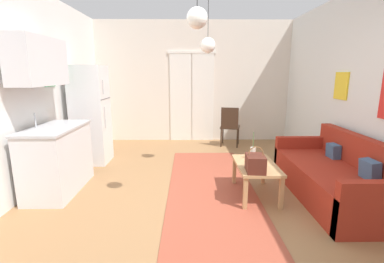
{
  "coord_description": "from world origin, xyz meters",
  "views": [
    {
      "loc": [
        -0.12,
        -3.09,
        1.63
      ],
      "look_at": [
        -0.06,
        0.89,
        0.77
      ],
      "focal_mm": 25.47,
      "sensor_mm": 36.0,
      "label": 1
    }
  ],
  "objects_px": {
    "bamboo_vase": "(253,153)",
    "accent_chair": "(230,125)",
    "couch": "(337,178)",
    "coffee_table": "(256,168)",
    "handbag": "(255,163)",
    "pendant_lamp_near": "(197,18)",
    "refrigerator": "(91,115)",
    "pendant_lamp_far": "(208,45)"
  },
  "relations": [
    {
      "from": "pendant_lamp_near",
      "to": "couch",
      "type": "bearing_deg",
      "value": 13.8
    },
    {
      "from": "couch",
      "to": "accent_chair",
      "type": "relative_size",
      "value": 2.21
    },
    {
      "from": "coffee_table",
      "to": "pendant_lamp_far",
      "type": "relative_size",
      "value": 0.97
    },
    {
      "from": "bamboo_vase",
      "to": "pendant_lamp_far",
      "type": "xyz_separation_m",
      "value": [
        -0.6,
        0.75,
        1.52
      ]
    },
    {
      "from": "refrigerator",
      "to": "pendant_lamp_far",
      "type": "xyz_separation_m",
      "value": [
        2.08,
        -0.5,
        1.17
      ]
    },
    {
      "from": "pendant_lamp_near",
      "to": "handbag",
      "type": "bearing_deg",
      "value": 19.51
    },
    {
      "from": "handbag",
      "to": "accent_chair",
      "type": "distance_m",
      "value": 2.82
    },
    {
      "from": "refrigerator",
      "to": "accent_chair",
      "type": "distance_m",
      "value": 2.93
    },
    {
      "from": "coffee_table",
      "to": "bamboo_vase",
      "type": "xyz_separation_m",
      "value": [
        0.0,
        0.22,
        0.15
      ]
    },
    {
      "from": "bamboo_vase",
      "to": "pendant_lamp_far",
      "type": "height_order",
      "value": "pendant_lamp_far"
    },
    {
      "from": "couch",
      "to": "coffee_table",
      "type": "xyz_separation_m",
      "value": [
        -1.06,
        0.08,
        0.11
      ]
    },
    {
      "from": "handbag",
      "to": "refrigerator",
      "type": "distance_m",
      "value": 3.15
    },
    {
      "from": "bamboo_vase",
      "to": "accent_chair",
      "type": "distance_m",
      "value": 2.31
    },
    {
      "from": "coffee_table",
      "to": "accent_chair",
      "type": "height_order",
      "value": "accent_chair"
    },
    {
      "from": "accent_chair",
      "to": "coffee_table",
      "type": "bearing_deg",
      "value": 102.87
    },
    {
      "from": "pendant_lamp_far",
      "to": "handbag",
      "type": "bearing_deg",
      "value": -67.88
    },
    {
      "from": "pendant_lamp_near",
      "to": "refrigerator",
      "type": "bearing_deg",
      "value": 132.69
    },
    {
      "from": "bamboo_vase",
      "to": "accent_chair",
      "type": "bearing_deg",
      "value": 89.34
    },
    {
      "from": "couch",
      "to": "refrigerator",
      "type": "relative_size",
      "value": 1.12
    },
    {
      "from": "couch",
      "to": "accent_chair",
      "type": "bearing_deg",
      "value": 111.59
    },
    {
      "from": "couch",
      "to": "bamboo_vase",
      "type": "height_order",
      "value": "bamboo_vase"
    },
    {
      "from": "refrigerator",
      "to": "pendant_lamp_far",
      "type": "bearing_deg",
      "value": -13.64
    },
    {
      "from": "couch",
      "to": "accent_chair",
      "type": "height_order",
      "value": "accent_chair"
    },
    {
      "from": "refrigerator",
      "to": "accent_chair",
      "type": "height_order",
      "value": "refrigerator"
    },
    {
      "from": "accent_chair",
      "to": "pendant_lamp_far",
      "type": "relative_size",
      "value": 0.99
    },
    {
      "from": "couch",
      "to": "coffee_table",
      "type": "distance_m",
      "value": 1.07
    },
    {
      "from": "pendant_lamp_near",
      "to": "accent_chair",
      "type": "bearing_deg",
      "value": 74.7
    },
    {
      "from": "bamboo_vase",
      "to": "accent_chair",
      "type": "xyz_separation_m",
      "value": [
        0.03,
        2.31,
        -0.03
      ]
    },
    {
      "from": "couch",
      "to": "refrigerator",
      "type": "bearing_deg",
      "value": 157.39
    },
    {
      "from": "coffee_table",
      "to": "pendant_lamp_far",
      "type": "distance_m",
      "value": 2.02
    },
    {
      "from": "handbag",
      "to": "pendant_lamp_near",
      "type": "distance_m",
      "value": 1.79
    },
    {
      "from": "bamboo_vase",
      "to": "handbag",
      "type": "bearing_deg",
      "value": -99.77
    },
    {
      "from": "coffee_table",
      "to": "handbag",
      "type": "distance_m",
      "value": 0.34
    },
    {
      "from": "couch",
      "to": "pendant_lamp_far",
      "type": "relative_size",
      "value": 2.2
    },
    {
      "from": "refrigerator",
      "to": "accent_chair",
      "type": "relative_size",
      "value": 1.97
    },
    {
      "from": "accent_chair",
      "to": "pendant_lamp_far",
      "type": "distance_m",
      "value": 2.29
    },
    {
      "from": "pendant_lamp_near",
      "to": "bamboo_vase",
      "type": "bearing_deg",
      "value": 43.22
    },
    {
      "from": "bamboo_vase",
      "to": "pendant_lamp_far",
      "type": "relative_size",
      "value": 0.43
    },
    {
      "from": "couch",
      "to": "coffee_table",
      "type": "height_order",
      "value": "couch"
    },
    {
      "from": "handbag",
      "to": "couch",
      "type": "bearing_deg",
      "value": 10.03
    },
    {
      "from": "accent_chair",
      "to": "handbag",
      "type": "bearing_deg",
      "value": 101.18
    },
    {
      "from": "accent_chair",
      "to": "pendant_lamp_far",
      "type": "bearing_deg",
      "value": 81.7
    }
  ]
}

